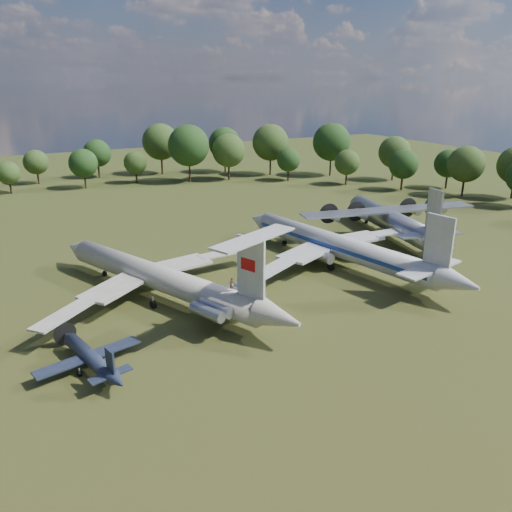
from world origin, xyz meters
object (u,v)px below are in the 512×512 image
il62_airliner (159,282)px  an12_transport (391,224)px  small_prop_west (91,360)px  person_on_il62 (232,284)px  tu104_jet (339,250)px

il62_airliner → an12_transport: an12_transport is taller
small_prop_west → person_on_il62: 16.51m
small_prop_west → an12_transport: bearing=5.9°
an12_transport → person_on_il62: bearing=-143.4°
an12_transport → small_prop_west: bearing=-148.2°
an12_transport → small_prop_west: size_ratio=2.57×
tu104_jet → person_on_il62: (-22.71, -10.79, 2.89)m
person_on_il62 → tu104_jet: bearing=-164.9°
tu104_jet → person_on_il62: bearing=-166.3°
il62_airliner → small_prop_west: size_ratio=3.19×
tu104_jet → person_on_il62: 25.31m
small_prop_west → person_on_il62: person_on_il62 is taller
il62_airliner → small_prop_west: il62_airliner is taller
small_prop_west → tu104_jet: bearing=4.2°
tu104_jet → person_on_il62: size_ratio=29.27×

